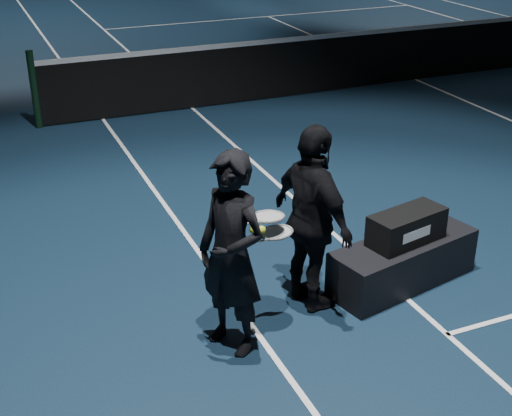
{
  "coord_description": "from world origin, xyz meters",
  "views": [
    {
      "loc": [
        -7.32,
        -10.09,
        3.34
      ],
      "look_at": [
        -5.47,
        -5.72,
        1.07
      ],
      "focal_mm": 50.0,
      "sensor_mm": 36.0,
      "label": 1
    }
  ],
  "objects": [
    {
      "name": "net_tape",
      "position": [
        0.0,
        0.0,
        0.92
      ],
      "size": [
        12.8,
        0.03,
        0.07
      ],
      "primitive_type": "cube",
      "color": "white",
      "rests_on": "net_mesh"
    },
    {
      "name": "player_b",
      "position": [
        -4.91,
        -5.57,
        0.8
      ],
      "size": [
        0.54,
        0.98,
        1.59
      ],
      "primitive_type": "imported",
      "rotation": [
        0.0,
        0.0,
        1.74
      ],
      "color": "black",
      "rests_on": "floor"
    },
    {
      "name": "bag_signature",
      "position": [
        -4.01,
        -5.74,
        0.56
      ],
      "size": [
        0.32,
        0.07,
        0.09
      ],
      "primitive_type": "cube",
      "rotation": [
        0.0,
        0.0,
        0.22
      ],
      "color": "white",
      "rests_on": "racket_bag"
    },
    {
      "name": "net_mesh",
      "position": [
        0.0,
        0.0,
        0.45
      ],
      "size": [
        12.8,
        0.02,
        0.86
      ],
      "primitive_type": "cube",
      "color": "black",
      "rests_on": "floor"
    },
    {
      "name": "racket_lower",
      "position": [
        -5.29,
        -5.7,
        0.82
      ],
      "size": [
        0.71,
        0.43,
        0.03
      ],
      "primitive_type": null,
      "rotation": [
        0.0,
        0.0,
        0.33
      ],
      "color": "black",
      "rests_on": "player_a"
    },
    {
      "name": "net_post_left",
      "position": [
        -6.4,
        0.0,
        0.55
      ],
      "size": [
        0.1,
        0.1,
        1.1
      ],
      "primitive_type": "cylinder",
      "color": "black",
      "rests_on": "floor"
    },
    {
      "name": "racket_bag",
      "position": [
        -4.01,
        -5.59,
        0.56
      ],
      "size": [
        0.75,
        0.44,
        0.28
      ],
      "primitive_type": "cube",
      "rotation": [
        0.0,
        0.0,
        0.22
      ],
      "color": "black",
      "rests_on": "player_bench"
    },
    {
      "name": "tennis_balls",
      "position": [
        -5.48,
        -5.76,
        0.93
      ],
      "size": [
        0.12,
        0.1,
        0.12
      ],
      "primitive_type": null,
      "color": "#BDD62D",
      "rests_on": "racket_upper"
    },
    {
      "name": "floor",
      "position": [
        0.0,
        0.0,
        0.0
      ],
      "size": [
        36.0,
        36.0,
        0.0
      ],
      "primitive_type": "plane",
      "color": "#0D1D31",
      "rests_on": "ground"
    },
    {
      "name": "court_lines",
      "position": [
        0.0,
        0.0,
        0.0
      ],
      "size": [
        10.98,
        23.78,
        0.01
      ],
      "primitive_type": null,
      "color": "white",
      "rests_on": "floor"
    },
    {
      "name": "racket_upper",
      "position": [
        -5.35,
        -5.68,
        0.96
      ],
      "size": [
        0.71,
        0.47,
        0.1
      ],
      "primitive_type": null,
      "rotation": [
        0.0,
        0.1,
        0.4
      ],
      "color": "black",
      "rests_on": "player_b"
    },
    {
      "name": "player_a",
      "position": [
        -5.72,
        -5.85,
        0.8
      ],
      "size": [
        0.61,
        0.69,
        1.59
      ],
      "primitive_type": "imported",
      "rotation": [
        0.0,
        0.0,
        -1.09
      ],
      "color": "black",
      "rests_on": "floor"
    },
    {
      "name": "player_bench",
      "position": [
        -4.01,
        -5.59,
        0.21
      ],
      "size": [
        1.47,
        0.76,
        0.42
      ],
      "primitive_type": "cube",
      "rotation": [
        0.0,
        0.0,
        0.22
      ],
      "color": "black",
      "rests_on": "floor"
    }
  ]
}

